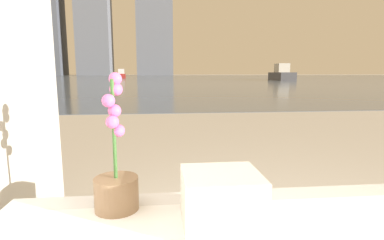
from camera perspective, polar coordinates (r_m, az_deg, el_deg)
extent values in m
cylinder|color=#8C6B4C|center=(1.06, -14.17, -13.41)|extent=(0.15, 0.15, 0.11)
cylinder|color=#38662D|center=(1.00, -14.65, -1.78)|extent=(0.01, 0.01, 0.32)
sphere|color=pink|center=(1.00, -14.40, 7.62)|extent=(0.04, 0.04, 0.04)
sphere|color=pink|center=(1.00, -14.27, 5.69)|extent=(0.04, 0.04, 0.04)
sphere|color=pink|center=(0.97, -15.65, 3.56)|extent=(0.04, 0.04, 0.04)
sphere|color=pink|center=(0.98, -14.53, 1.71)|extent=(0.04, 0.04, 0.04)
sphere|color=pink|center=(0.98, -14.94, -0.37)|extent=(0.04, 0.04, 0.04)
sphere|color=pink|center=(1.01, -13.84, -1.98)|extent=(0.04, 0.04, 0.04)
cube|color=silver|center=(0.96, 5.49, -17.95)|extent=(0.23, 0.21, 0.04)
cube|color=silver|center=(0.94, 5.53, -15.77)|extent=(0.23, 0.21, 0.04)
cube|color=silver|center=(0.92, 5.57, -13.52)|extent=(0.23, 0.21, 0.04)
cube|color=silver|center=(0.91, 5.61, -11.19)|extent=(0.23, 0.21, 0.04)
cube|color=slate|center=(62.10, -5.75, 8.07)|extent=(180.00, 110.00, 0.01)
cube|color=maroon|center=(56.72, -13.30, 8.18)|extent=(2.01, 4.50, 0.76)
cube|color=silver|center=(56.71, -13.33, 9.01)|extent=(1.27, 1.75, 0.87)
cube|color=#4C4C51|center=(41.02, 16.68, 7.99)|extent=(2.41, 5.82, 0.99)
cube|color=silver|center=(41.02, 16.74, 9.47)|extent=(1.59, 2.24, 1.14)
cube|color=#4C515B|center=(126.27, -25.93, 16.23)|extent=(10.59, 10.04, 37.52)
cube|color=slate|center=(119.12, -7.12, 16.40)|extent=(13.51, 8.30, 32.86)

